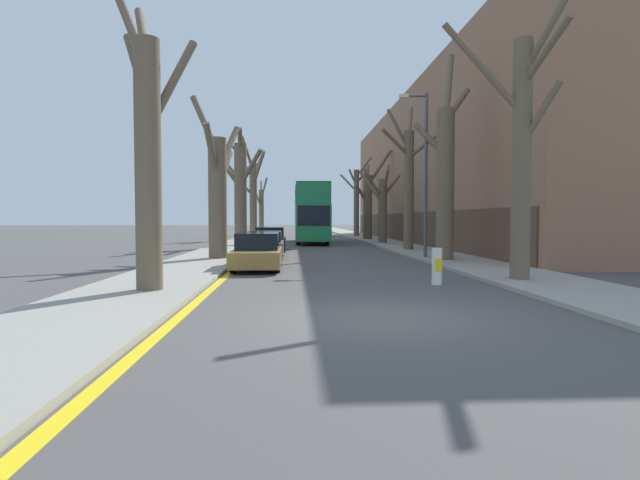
# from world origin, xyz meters

# --- Properties ---
(ground_plane) EXTENTS (300.00, 300.00, 0.00)m
(ground_plane) POSITION_xyz_m (0.00, 0.00, 0.00)
(ground_plane) COLOR #4C4947
(sidewalk_left) EXTENTS (3.25, 120.00, 0.12)m
(sidewalk_left) POSITION_xyz_m (-5.78, 50.00, 0.06)
(sidewalk_left) COLOR gray
(sidewalk_left) RESTS_ON ground
(sidewalk_right) EXTENTS (3.25, 120.00, 0.12)m
(sidewalk_right) POSITION_xyz_m (5.78, 50.00, 0.06)
(sidewalk_right) COLOR gray
(sidewalk_right) RESTS_ON ground
(building_facade_right) EXTENTS (10.08, 48.85, 12.17)m
(building_facade_right) POSITION_xyz_m (12.39, 32.26, 6.07)
(building_facade_right) COLOR #93664C
(building_facade_right) RESTS_ON ground
(kerb_line_stripe) EXTENTS (0.24, 120.00, 0.01)m
(kerb_line_stripe) POSITION_xyz_m (-3.98, 50.00, 0.00)
(kerb_line_stripe) COLOR yellow
(kerb_line_stripe) RESTS_ON ground
(street_tree_left_0) EXTENTS (2.39, 2.63, 8.30)m
(street_tree_left_0) POSITION_xyz_m (-5.46, 3.50, 3.82)
(street_tree_left_0) COLOR brown
(street_tree_left_0) RESTS_ON ground
(street_tree_left_1) EXTENTS (2.31, 4.38, 7.90)m
(street_tree_left_1) POSITION_xyz_m (-5.23, 14.06, 3.38)
(street_tree_left_1) COLOR brown
(street_tree_left_1) RESTS_ON ground
(street_tree_left_2) EXTENTS (3.29, 3.17, 8.13)m
(street_tree_left_2) POSITION_xyz_m (-5.34, 25.60, 3.90)
(street_tree_left_2) COLOR brown
(street_tree_left_2) RESTS_ON ground
(street_tree_left_3) EXTENTS (3.23, 4.95, 9.47)m
(street_tree_left_3) POSITION_xyz_m (-5.44, 37.92, 4.37)
(street_tree_left_3) COLOR brown
(street_tree_left_3) RESTS_ON ground
(street_tree_left_4) EXTENTS (1.49, 4.18, 6.68)m
(street_tree_left_4) POSITION_xyz_m (-5.32, 49.22, 3.06)
(street_tree_left_4) COLOR brown
(street_tree_left_4) RESTS_ON ground
(street_tree_right_0) EXTENTS (3.67, 2.28, 9.07)m
(street_tree_right_0) POSITION_xyz_m (5.16, 4.98, 4.12)
(street_tree_right_0) COLOR brown
(street_tree_right_0) RESTS_ON ground
(street_tree_right_1) EXTENTS (2.66, 2.23, 9.85)m
(street_tree_right_1) POSITION_xyz_m (5.19, 12.60, 3.90)
(street_tree_right_1) COLOR brown
(street_tree_right_1) RESTS_ON ground
(street_tree_right_2) EXTENTS (3.21, 3.34, 9.07)m
(street_tree_right_2) POSITION_xyz_m (5.28, 20.16, 4.14)
(street_tree_right_2) COLOR brown
(street_tree_right_2) RESTS_ON ground
(street_tree_right_3) EXTENTS (3.14, 3.48, 6.38)m
(street_tree_right_3) POSITION_xyz_m (5.26, 28.70, 3.05)
(street_tree_right_3) COLOR brown
(street_tree_right_3) RESTS_ON ground
(street_tree_right_4) EXTENTS (3.51, 2.88, 8.28)m
(street_tree_right_4) POSITION_xyz_m (5.24, 35.85, 3.51)
(street_tree_right_4) COLOR brown
(street_tree_right_4) RESTS_ON ground
(street_tree_right_5) EXTENTS (3.33, 3.07, 8.51)m
(street_tree_right_5) POSITION_xyz_m (5.21, 43.80, 4.07)
(street_tree_right_5) COLOR brown
(street_tree_right_5) RESTS_ON ground
(double_decker_bus) EXTENTS (2.55, 11.34, 4.62)m
(double_decker_bus) POSITION_xyz_m (-0.21, 30.88, 2.61)
(double_decker_bus) COLOR #1E7F47
(double_decker_bus) RESTS_ON ground
(parked_car_0) EXTENTS (1.81, 4.35, 1.40)m
(parked_car_0) POSITION_xyz_m (-3.07, 9.71, 0.66)
(parked_car_0) COLOR olive
(parked_car_0) RESTS_ON ground
(parked_car_1) EXTENTS (1.80, 3.96, 1.34)m
(parked_car_1) POSITION_xyz_m (-3.07, 14.99, 0.64)
(parked_car_1) COLOR #4C5156
(parked_car_1) RESTS_ON ground
(parked_car_2) EXTENTS (1.88, 3.91, 1.45)m
(parked_car_2) POSITION_xyz_m (-3.07, 20.57, 0.68)
(parked_car_2) COLOR black
(parked_car_2) RESTS_ON ground
(lamp_post) EXTENTS (1.40, 0.20, 7.91)m
(lamp_post) POSITION_xyz_m (4.55, 13.86, 4.42)
(lamp_post) COLOR #4C4F54
(lamp_post) RESTS_ON ground
(traffic_bollard) EXTENTS (0.30, 0.31, 1.09)m
(traffic_bollard) POSITION_xyz_m (2.54, 4.78, 0.54)
(traffic_bollard) COLOR white
(traffic_bollard) RESTS_ON ground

